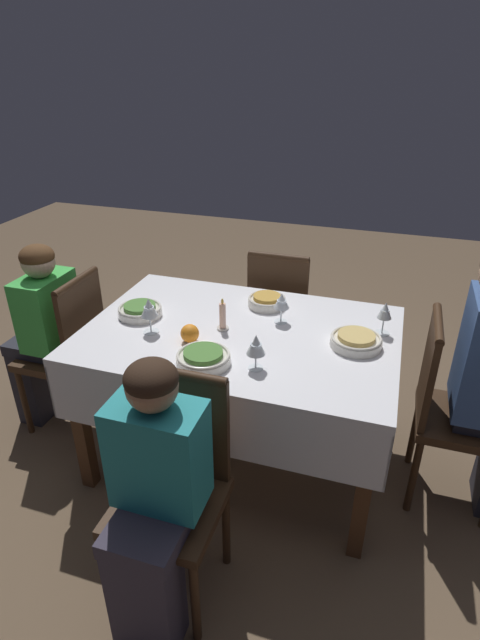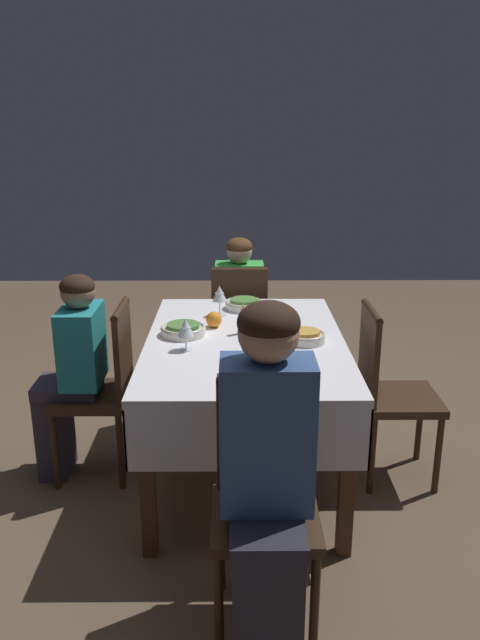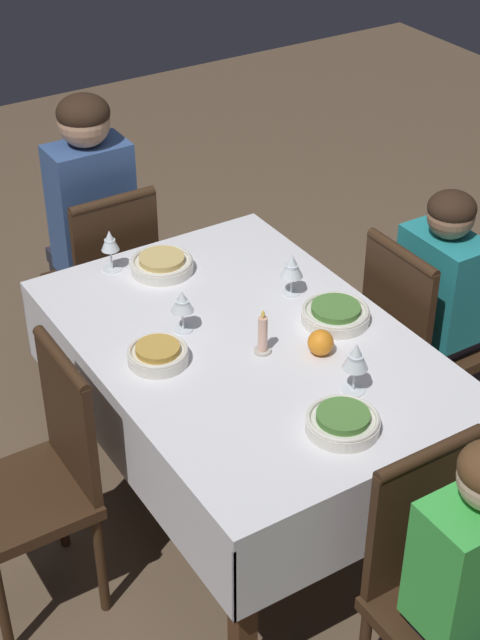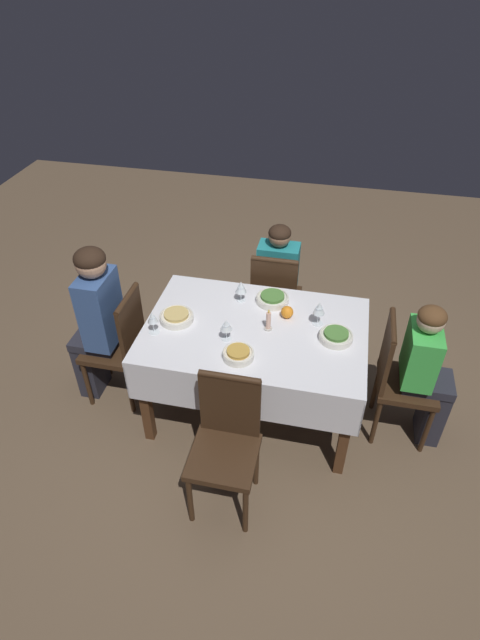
{
  "view_description": "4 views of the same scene",
  "coord_description": "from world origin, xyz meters",
  "px_view_note": "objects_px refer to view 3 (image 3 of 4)",
  "views": [
    {
      "loc": [
        0.59,
        -1.85,
        1.8
      ],
      "look_at": [
        0.02,
        -0.08,
        0.82
      ],
      "focal_mm": 28.0,
      "sensor_mm": 36.0,
      "label": 1
    },
    {
      "loc": [
        2.79,
        -0.04,
        1.71
      ],
      "look_at": [
        0.05,
        -0.03,
        0.83
      ],
      "focal_mm": 35.0,
      "sensor_mm": 36.0,
      "label": 2
    },
    {
      "loc": [
        -2.08,
        1.32,
        2.47
      ],
      "look_at": [
        0.04,
        -0.0,
        0.77
      ],
      "focal_mm": 55.0,
      "sensor_mm": 36.0,
      "label": 3
    },
    {
      "loc": [
        -0.42,
        2.36,
        2.69
      ],
      "look_at": [
        0.08,
        0.08,
        0.84
      ],
      "focal_mm": 28.0,
      "sensor_mm": 36.0,
      "label": 4
    }
  ],
  "objects_px": {
    "chair_east": "(108,279)",
    "person_adult_denim": "(89,220)",
    "bowl_east": "(162,264)",
    "orange_fruit": "(321,343)",
    "chair_north": "(42,474)",
    "wine_glass_east": "(110,242)",
    "chair_west": "(441,587)",
    "wine_glass_west": "(356,358)",
    "wine_glass_south": "(292,267)",
    "dining_table": "(246,365)",
    "candle_centerpiece": "(263,337)",
    "bowl_south": "(336,313)",
    "bowl_west": "(343,421)",
    "bowl_north": "(158,354)",
    "person_child_teal": "(451,307)",
    "wine_glass_north": "(182,302)",
    "chair_south": "(415,339)"
  },
  "relations": [
    {
      "from": "chair_east",
      "to": "person_adult_denim",
      "type": "height_order",
      "value": "person_adult_denim"
    },
    {
      "from": "chair_west",
      "to": "bowl_south",
      "type": "xyz_separation_m",
      "value": [
        0.85,
        -0.28,
        0.27
      ]
    },
    {
      "from": "dining_table",
      "to": "chair_west",
      "type": "relative_size",
      "value": 1.56
    },
    {
      "from": "chair_east",
      "to": "wine_glass_north",
      "type": "relative_size",
      "value": 6.15
    },
    {
      "from": "person_child_teal",
      "to": "bowl_north",
      "type": "xyz_separation_m",
      "value": [
        0.07,
        1.12,
        0.19
      ]
    },
    {
      "from": "bowl_west",
      "to": "bowl_south",
      "type": "height_order",
      "value": "same"
    },
    {
      "from": "person_child_teal",
      "to": "bowl_east",
      "type": "relative_size",
      "value": 4.78
    },
    {
      "from": "bowl_west",
      "to": "wine_glass_north",
      "type": "distance_m",
      "value": 0.66
    },
    {
      "from": "bowl_east",
      "to": "dining_table",
      "type": "bearing_deg",
      "value": -177.27
    },
    {
      "from": "chair_east",
      "to": "candle_centerpiece",
      "type": "distance_m",
      "value": 1.04
    },
    {
      "from": "bowl_north",
      "to": "orange_fruit",
      "type": "height_order",
      "value": "orange_fruit"
    },
    {
      "from": "wine_glass_west",
      "to": "bowl_north",
      "type": "distance_m",
      "value": 0.59
    },
    {
      "from": "candle_centerpiece",
      "to": "chair_west",
      "type": "bearing_deg",
      "value": -179.1
    },
    {
      "from": "wine_glass_east",
      "to": "chair_west",
      "type": "bearing_deg",
      "value": -172.88
    },
    {
      "from": "bowl_east",
      "to": "orange_fruit",
      "type": "relative_size",
      "value": 2.71
    },
    {
      "from": "chair_north",
      "to": "bowl_north",
      "type": "bearing_deg",
      "value": 93.01
    },
    {
      "from": "bowl_west",
      "to": "bowl_north",
      "type": "bearing_deg",
      "value": 27.57
    },
    {
      "from": "chair_north",
      "to": "bowl_east",
      "type": "bearing_deg",
      "value": 125.63
    },
    {
      "from": "person_child_teal",
      "to": "bowl_east",
      "type": "xyz_separation_m",
      "value": [
        0.52,
        0.87,
        0.19
      ]
    },
    {
      "from": "wine_glass_west",
      "to": "wine_glass_south",
      "type": "distance_m",
      "value": 0.54
    },
    {
      "from": "dining_table",
      "to": "chair_north",
      "type": "relative_size",
      "value": 1.56
    },
    {
      "from": "chair_south",
      "to": "wine_glass_south",
      "type": "xyz_separation_m",
      "value": [
        0.17,
        0.42,
        0.34
      ]
    },
    {
      "from": "chair_west",
      "to": "wine_glass_east",
      "type": "distance_m",
      "value": 1.56
    },
    {
      "from": "bowl_north",
      "to": "chair_south",
      "type": "bearing_deg",
      "value": -94.04
    },
    {
      "from": "wine_glass_north",
      "to": "chair_east",
      "type": "bearing_deg",
      "value": -6.2
    },
    {
      "from": "wine_glass_north",
      "to": "candle_centerpiece",
      "type": "relative_size",
      "value": 0.95
    },
    {
      "from": "chair_east",
      "to": "person_adult_denim",
      "type": "relative_size",
      "value": 0.74
    },
    {
      "from": "wine_glass_south",
      "to": "bowl_east",
      "type": "bearing_deg",
      "value": 39.71
    },
    {
      "from": "person_child_teal",
      "to": "wine_glass_south",
      "type": "distance_m",
      "value": 0.65
    },
    {
      "from": "dining_table",
      "to": "wine_glass_west",
      "type": "xyz_separation_m",
      "value": [
        -0.37,
        -0.13,
        0.21
      ]
    },
    {
      "from": "person_adult_denim",
      "to": "bowl_west",
      "type": "xyz_separation_m",
      "value": [
        -1.55,
        -0.06,
        0.07
      ]
    },
    {
      "from": "chair_south",
      "to": "person_adult_denim",
      "type": "height_order",
      "value": "person_adult_denim"
    },
    {
      "from": "wine_glass_south",
      "to": "candle_centerpiece",
      "type": "height_order",
      "value": "candle_centerpiece"
    },
    {
      "from": "chair_east",
      "to": "chair_south",
      "type": "relative_size",
      "value": 1.0
    },
    {
      "from": "person_child_teal",
      "to": "bowl_east",
      "type": "bearing_deg",
      "value": 58.82
    },
    {
      "from": "wine_glass_west",
      "to": "wine_glass_north",
      "type": "height_order",
      "value": "wine_glass_west"
    },
    {
      "from": "chair_west",
      "to": "person_adult_denim",
      "type": "relative_size",
      "value": 0.74
    },
    {
      "from": "wine_glass_east",
      "to": "chair_south",
      "type": "bearing_deg",
      "value": -126.03
    },
    {
      "from": "chair_south",
      "to": "orange_fruit",
      "type": "height_order",
      "value": "chair_south"
    },
    {
      "from": "person_adult_denim",
      "to": "dining_table",
      "type": "bearing_deg",
      "value": 92.96
    },
    {
      "from": "person_child_teal",
      "to": "bowl_south",
      "type": "distance_m",
      "value": 0.58
    },
    {
      "from": "bowl_east",
      "to": "bowl_north",
      "type": "height_order",
      "value": "same"
    },
    {
      "from": "person_child_teal",
      "to": "wine_glass_east",
      "type": "xyz_separation_m",
      "value": [
        0.62,
        1.01,
        0.27
      ]
    },
    {
      "from": "chair_north",
      "to": "bowl_north",
      "type": "relative_size",
      "value": 4.79
    },
    {
      "from": "person_adult_denim",
      "to": "bowl_east",
      "type": "xyz_separation_m",
      "value": [
        -0.55,
        -0.03,
        0.07
      ]
    },
    {
      "from": "chair_north",
      "to": "bowl_east",
      "type": "height_order",
      "value": "chair_north"
    },
    {
      "from": "wine_glass_north",
      "to": "chair_south",
      "type": "bearing_deg",
      "value": -101.85
    },
    {
      "from": "wine_glass_south",
      "to": "bowl_south",
      "type": "bearing_deg",
      "value": -172.0
    },
    {
      "from": "chair_north",
      "to": "wine_glass_north",
      "type": "relative_size",
      "value": 6.15
    },
    {
      "from": "person_adult_denim",
      "to": "wine_glass_east",
      "type": "distance_m",
      "value": 0.49
    }
  ]
}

